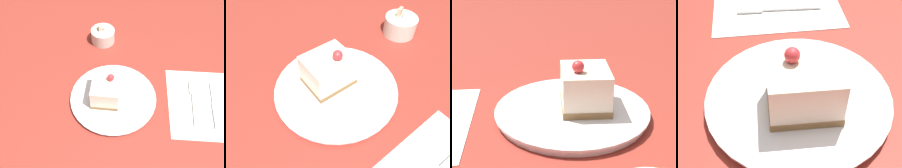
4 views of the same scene
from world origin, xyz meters
The scene contains 4 objects.
ground_plane centered at (0.00, 0.00, 0.00)m, with size 4.00×4.00×0.00m, color maroon.
plate centered at (0.00, -0.01, 0.01)m, with size 0.26×0.26×0.02m.
cake_slice centered at (-0.02, -0.01, 0.05)m, with size 0.08×0.10×0.09m.
sugar_bowl centered at (-0.06, 0.26, 0.03)m, with size 0.09×0.09×0.07m.
Camera 2 is at (0.24, -0.19, 0.38)m, focal length 35.00 mm.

